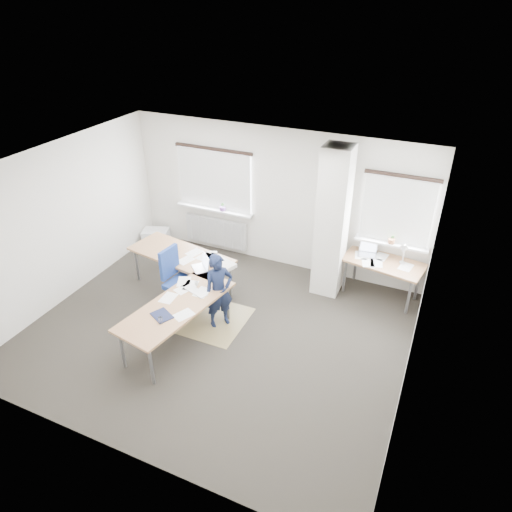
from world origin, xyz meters
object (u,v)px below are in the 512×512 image
at_px(desk_side, 383,264).
at_px(person, 219,291).
at_px(task_chair, 181,292).
at_px(desk_main, 182,280).

relative_size(desk_side, person, 1.13).
bearing_deg(task_chair, desk_side, 37.42).
bearing_deg(desk_side, task_chair, -140.08).
bearing_deg(desk_main, person, 9.35).
relative_size(task_chair, person, 0.86).
relative_size(desk_main, task_chair, 2.60).
height_order(desk_side, person, person).
distance_m(desk_side, task_chair, 3.64).
bearing_deg(person, task_chair, 121.15).
xyz_separation_m(desk_side, task_chair, (-3.14, -1.81, -0.37)).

